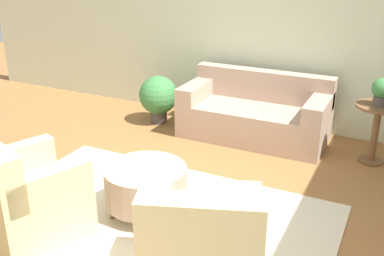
{
  "coord_description": "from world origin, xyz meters",
  "views": [
    {
      "loc": [
        1.9,
        -2.98,
        2.33
      ],
      "look_at": [
        0.15,
        0.55,
        0.75
      ],
      "focal_mm": 42.0,
      "sensor_mm": 36.0,
      "label": 1
    }
  ],
  "objects": [
    {
      "name": "potted_plant_on_side_table",
      "position": [
        1.67,
        2.2,
        0.87
      ],
      "size": [
        0.23,
        0.23,
        0.31
      ],
      "color": "#4C4742",
      "rests_on": "side_table"
    },
    {
      "name": "couch",
      "position": [
        0.19,
        2.32,
        0.31
      ],
      "size": [
        1.87,
        0.87,
        0.84
      ],
      "color": "tan",
      "rests_on": "ground_plane"
    },
    {
      "name": "potted_plant_floor",
      "position": [
        -1.21,
        2.23,
        0.39
      ],
      "size": [
        0.54,
        0.54,
        0.68
      ],
      "color": "#4C4742",
      "rests_on": "ground_plane"
    },
    {
      "name": "ground_plane",
      "position": [
        0.0,
        0.0,
        0.0
      ],
      "size": [
        16.0,
        16.0,
        0.0
      ],
      "primitive_type": "plane",
      "color": "#996638"
    },
    {
      "name": "ottoman_table",
      "position": [
        -0.1,
        0.1,
        0.3
      ],
      "size": [
        0.76,
        0.76,
        0.46
      ],
      "color": "tan",
      "rests_on": "rug"
    },
    {
      "name": "armchair_left",
      "position": [
        -0.82,
        -0.65,
        0.37
      ],
      "size": [
        1.01,
        0.99,
        0.92
      ],
      "color": "beige",
      "rests_on": "rug"
    },
    {
      "name": "wall_back",
      "position": [
        0.0,
        2.91,
        1.4
      ],
      "size": [
        9.7,
        0.12,
        2.8
      ],
      "color": "beige",
      "rests_on": "ground_plane"
    },
    {
      "name": "side_table",
      "position": [
        1.67,
        2.2,
        0.47
      ],
      "size": [
        0.52,
        0.52,
        0.7
      ],
      "color": "brown",
      "rests_on": "ground_plane"
    },
    {
      "name": "armchair_right",
      "position": [
        0.82,
        -0.65,
        0.37
      ],
      "size": [
        1.01,
        0.99,
        0.92
      ],
      "color": "beige",
      "rests_on": "rug"
    },
    {
      "name": "rug",
      "position": [
        0.0,
        0.0,
        0.01
      ],
      "size": [
        3.25,
        2.13,
        0.01
      ],
      "color": "beige",
      "rests_on": "ground_plane"
    }
  ]
}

